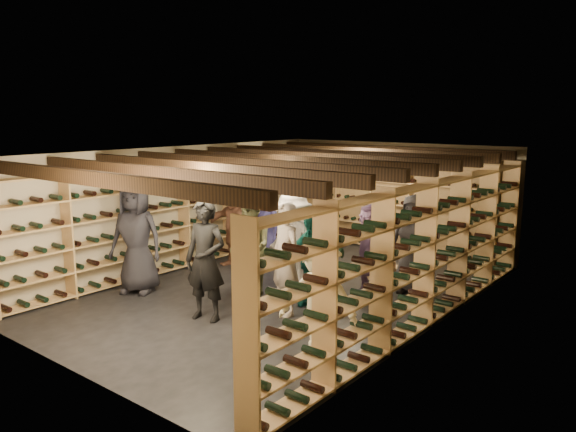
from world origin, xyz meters
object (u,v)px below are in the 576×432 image
Objects in this scene: person_3 at (318,299)px; person_4 at (311,260)px; person_1 at (206,260)px; person_10 at (325,248)px; person_11 at (370,251)px; crate_loose at (389,270)px; person_6 at (266,225)px; person_7 at (285,259)px; crate_stack_left at (308,239)px; person_12 at (413,244)px; crate_stack_right at (379,265)px; person_9 at (293,241)px; person_0 at (136,238)px; person_5 at (236,224)px; person_2 at (250,247)px.

person_3 is 1.04× the size of person_4.
person_10 is (0.76, 1.99, -0.07)m from person_1.
person_11 reaches higher than person_4.
person_6 is at bearing -159.97° from crate_loose.
person_6 is at bearing 157.61° from person_7.
crate_stack_left is at bearing 106.71° from person_3.
person_12 reaches higher than person_4.
person_6 is (-2.35, -0.46, 0.55)m from crate_stack_right.
person_11 is (2.32, -1.41, 0.37)m from crate_stack_left.
crate_stack_left is 2.54m from person_10.
person_6 is 0.94× the size of person_9.
person_0 is (-2.86, -3.25, 0.70)m from crate_stack_right.
person_6 is 1.79m from person_9.
person_11 is at bearing 46.91° from person_1.
person_11 is at bearing -31.38° from crate_stack_left.
crate_loose is 3.13m from person_5.
person_0 reaches higher than crate_stack_right.
person_10 is at bearing 112.19° from person_7.
crate_loose is 0.33× the size of person_4.
person_5 is 2.53m from person_10.
person_1 is 1.30m from person_2.
person_4 is 0.56m from person_10.
crate_stack_left is 2.68m from person_2.
person_9 is 1.02× the size of person_10.
person_1 is 1.21× the size of person_4.
person_3 is (1.11, -3.50, 0.52)m from crate_stack_right.
person_0 is 2.68m from person_9.
person_5 is (-0.78, -1.39, 0.43)m from crate_stack_left.
crate_loose is 0.32× the size of person_3.
crate_stack_left is 4.94m from person_3.
person_0 is 1.96m from person_2.
person_0 is 4.71m from person_12.
person_12 is at bearing 40.19° from person_9.
person_2 reaches higher than person_6.
person_1 reaches higher than crate_stack_right.
person_0 is at bearing -104.64° from crate_stack_left.
person_12 reaches higher than crate_stack_left.
person_4 is at bearing -92.63° from crate_loose.
crate_loose is at bearing 106.19° from person_10.
person_7 reaches higher than person_6.
person_9 is at bearing 113.18° from person_3.
person_5 is at bearing -166.82° from person_11.
person_6 is (-2.24, 1.53, 0.06)m from person_4.
person_10 is (-0.21, -1.45, 0.58)m from crate_stack_right.
person_9 reaches higher than person_11.
person_9 is (0.36, 0.70, 0.02)m from person_2.
person_10 is (2.49, -0.45, -0.02)m from person_5.
person_5 is at bearing -119.30° from crate_stack_left.
person_10 is (1.03, 0.72, 0.00)m from person_2.
person_12 is at bearing 69.26° from person_4.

